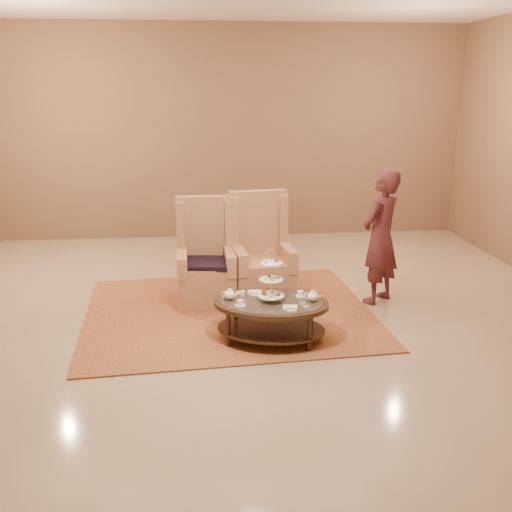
{
  "coord_description": "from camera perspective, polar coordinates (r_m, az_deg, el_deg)",
  "views": [
    {
      "loc": [
        -0.44,
        -5.67,
        2.48
      ],
      "look_at": [
        0.14,
        0.2,
        0.74
      ],
      "focal_mm": 40.0,
      "sensor_mm": 36.0,
      "label": 1
    }
  ],
  "objects": [
    {
      "name": "wall_back",
      "position": [
        9.71,
        -3.05,
        12.13
      ],
      "size": [
        8.0,
        0.04,
        3.5
      ],
      "primitive_type": "cube",
      "color": "#826047",
      "rests_on": "ground"
    },
    {
      "name": "ceiling",
      "position": [
        6.21,
        -1.08,
        -7.08
      ],
      "size": [
        8.0,
        8.0,
        0.02
      ],
      "primitive_type": "cube",
      "color": "silver",
      "rests_on": "ground"
    },
    {
      "name": "rug",
      "position": [
        6.58,
        -2.74,
        -5.6
      ],
      "size": [
        3.39,
        2.9,
        0.02
      ],
      "rotation": [
        0.0,
        0.0,
        0.07
      ],
      "color": "#B0703E",
      "rests_on": "ground"
    },
    {
      "name": "armchair_left",
      "position": [
        6.83,
        -5.02,
        -1.13
      ],
      "size": [
        0.69,
        0.71,
        1.25
      ],
      "rotation": [
        0.0,
        0.0,
        0.02
      ],
      "color": "tan",
      "rests_on": "ground"
    },
    {
      "name": "ground",
      "position": [
        6.21,
        -1.08,
        -7.08
      ],
      "size": [
        8.0,
        8.0,
        0.0
      ],
      "primitive_type": "plane",
      "color": "tan",
      "rests_on": "ground"
    },
    {
      "name": "person",
      "position": [
        6.84,
        12.34,
        1.88
      ],
      "size": [
        0.69,
        0.68,
        1.6
      ],
      "rotation": [
        0.0,
        0.0,
        3.87
      ],
      "color": "#53232A",
      "rests_on": "ground"
    },
    {
      "name": "tea_table",
      "position": [
        5.75,
        1.51,
        -5.25
      ],
      "size": [
        1.31,
        1.04,
        0.97
      ],
      "rotation": [
        0.0,
        0.0,
        -0.23
      ],
      "color": "black",
      "rests_on": "ground"
    },
    {
      "name": "armchair_right",
      "position": [
        6.91,
        0.49,
        -0.76
      ],
      "size": [
        0.76,
        0.79,
        1.29
      ],
      "rotation": [
        0.0,
        0.0,
        0.1
      ],
      "color": "tan",
      "rests_on": "ground"
    }
  ]
}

